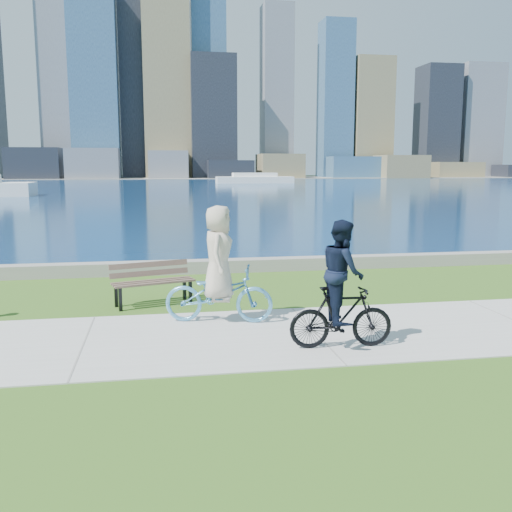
{
  "coord_description": "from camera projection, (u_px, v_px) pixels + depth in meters",
  "views": [
    {
      "loc": [
        -2.72,
        -9.53,
        2.97
      ],
      "look_at": [
        -0.71,
        2.05,
        1.1
      ],
      "focal_mm": 40.0,
      "sensor_mm": 36.0,
      "label": 1
    }
  ],
  "objects": [
    {
      "name": "concrete_path",
      "position": [
        315.0,
        333.0,
        10.2
      ],
      "size": [
        80.0,
        3.5,
        0.02
      ],
      "primitive_type": "cube",
      "color": "#B0AFAA",
      "rests_on": "ground"
    },
    {
      "name": "far_shore",
      "position": [
        168.0,
        178.0,
        136.69
      ],
      "size": [
        320.0,
        30.0,
        0.12
      ],
      "primitive_type": "cube",
      "color": "gray",
      "rests_on": "ground"
    },
    {
      "name": "cyclist_woman",
      "position": [
        219.0,
        279.0,
        10.76
      ],
      "size": [
        1.17,
        2.16,
        2.22
      ],
      "rotation": [
        0.0,
        0.0,
        1.34
      ],
      "color": "#58A6D8",
      "rests_on": "ground"
    },
    {
      "name": "seawall",
      "position": [
        256.0,
        265.0,
        16.2
      ],
      "size": [
        90.0,
        0.5,
        0.35
      ],
      "primitive_type": "cube",
      "color": "gray",
      "rests_on": "ground"
    },
    {
      "name": "bay_water",
      "position": [
        176.0,
        187.0,
        80.26
      ],
      "size": [
        320.0,
        131.0,
        0.01
      ],
      "primitive_type": "cube",
      "color": "navy",
      "rests_on": "ground"
    },
    {
      "name": "park_bench",
      "position": [
        152.0,
        279.0,
        12.25
      ],
      "size": [
        1.84,
        1.06,
        0.9
      ],
      "rotation": [
        0.0,
        0.0,
        0.29
      ],
      "color": "black",
      "rests_on": "ground"
    },
    {
      "name": "ferry_far",
      "position": [
        255.0,
        179.0,
        95.35
      ],
      "size": [
        12.79,
        3.66,
        1.74
      ],
      "color": "white",
      "rests_on": "ground"
    },
    {
      "name": "city_skyline",
      "position": [
        161.0,
        81.0,
        132.15
      ],
      "size": [
        180.57,
        22.2,
        76.0
      ],
      "color": "olive",
      "rests_on": "ground"
    },
    {
      "name": "cyclist_man",
      "position": [
        342.0,
        295.0,
        9.21
      ],
      "size": [
        0.67,
        1.73,
        2.1
      ],
      "rotation": [
        0.0,
        0.0,
        1.51
      ],
      "color": "black",
      "rests_on": "ground"
    },
    {
      "name": "ground",
      "position": [
        315.0,
        333.0,
        10.2
      ],
      "size": [
        320.0,
        320.0,
        0.0
      ],
      "primitive_type": "plane",
      "color": "#305717",
      "rests_on": "ground"
    }
  ]
}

